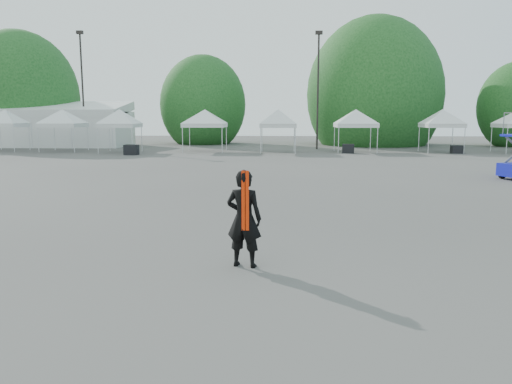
{
  "coord_description": "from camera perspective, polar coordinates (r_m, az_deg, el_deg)",
  "views": [
    {
      "loc": [
        -0.18,
        -11.05,
        2.84
      ],
      "look_at": [
        -0.66,
        -1.01,
        1.3
      ],
      "focal_mm": 35.0,
      "sensor_mm": 36.0,
      "label": 1
    }
  ],
  "objects": [
    {
      "name": "tree_far_w",
      "position": [
        55.45,
        -25.41,
        9.65
      ],
      "size": [
        4.8,
        4.8,
        7.3
      ],
      "color": "#382314",
      "rests_on": "ground"
    },
    {
      "name": "tent_e",
      "position": [
        38.76,
        2.55,
        9.04
      ],
      "size": [
        3.94,
        3.94,
        3.88
      ],
      "color": "silver",
      "rests_on": "ground"
    },
    {
      "name": "tent_d",
      "position": [
        40.22,
        -5.87,
        8.99
      ],
      "size": [
        4.62,
        4.62,
        3.88
      ],
      "color": "silver",
      "rests_on": "ground"
    },
    {
      "name": "man",
      "position": [
        9.38,
        -1.38,
        -3.04
      ],
      "size": [
        0.76,
        0.58,
        1.86
      ],
      "rotation": [
        0.0,
        0.0,
        2.92
      ],
      "color": "black",
      "rests_on": "ground"
    },
    {
      "name": "crate_west",
      "position": [
        37.56,
        -14.06,
        4.7
      ],
      "size": [
        0.98,
        0.78,
        0.75
      ],
      "primitive_type": "cube",
      "rotation": [
        0.0,
        0.0,
        -0.03
      ],
      "color": "black",
      "rests_on": "ground"
    },
    {
      "name": "light_pole_east",
      "position": [
        43.24,
        7.1,
        12.21
      ],
      "size": [
        0.6,
        0.25,
        9.8
      ],
      "color": "black",
      "rests_on": "ground"
    },
    {
      "name": "marquee",
      "position": [
        50.96,
        -22.81,
        7.07
      ],
      "size": [
        15.0,
        6.25,
        4.23
      ],
      "color": "silver",
      "rests_on": "ground"
    },
    {
      "name": "light_pole_west",
      "position": [
        48.53,
        -19.24,
        11.71
      ],
      "size": [
        0.6,
        0.25,
        10.3
      ],
      "color": "black",
      "rests_on": "ground"
    },
    {
      "name": "tent_c",
      "position": [
        40.29,
        -15.35,
        8.73
      ],
      "size": [
        4.0,
        4.0,
        3.88
      ],
      "color": "silver",
      "rests_on": "ground"
    },
    {
      "name": "crate_east",
      "position": [
        40.85,
        21.94,
        4.54
      ],
      "size": [
        0.8,
        0.63,
        0.61
      ],
      "primitive_type": "cube",
      "rotation": [
        0.0,
        0.0,
        0.02
      ],
      "color": "black",
      "rests_on": "ground"
    },
    {
      "name": "crate_mid",
      "position": [
        38.84,
        10.5,
        4.89
      ],
      "size": [
        0.99,
        0.83,
        0.69
      ],
      "primitive_type": "cube",
      "rotation": [
        0.0,
        0.0,
        -0.17
      ],
      "color": "black",
      "rests_on": "ground"
    },
    {
      "name": "tent_g",
      "position": [
        41.61,
        20.53,
        8.48
      ],
      "size": [
        4.05,
        4.05,
        3.88
      ],
      "color": "silver",
      "rests_on": "ground"
    },
    {
      "name": "tent_b",
      "position": [
        43.05,
        -21.26,
        8.43
      ],
      "size": [
        4.28,
        4.28,
        3.88
      ],
      "color": "silver",
      "rests_on": "ground"
    },
    {
      "name": "tent_f",
      "position": [
        40.17,
        11.34,
        8.87
      ],
      "size": [
        4.42,
        4.42,
        3.88
      ],
      "color": "silver",
      "rests_on": "ground"
    },
    {
      "name": "tree_mid_w",
      "position": [
        51.65,
        -6.07,
        9.88
      ],
      "size": [
        4.16,
        4.16,
        6.33
      ],
      "color": "#382314",
      "rests_on": "ground"
    },
    {
      "name": "tree_mid_e",
      "position": [
        50.92,
        13.35,
        10.74
      ],
      "size": [
        5.12,
        5.12,
        7.79
      ],
      "color": "#382314",
      "rests_on": "ground"
    },
    {
      "name": "tent_a",
      "position": [
        45.3,
        -26.77,
        8.08
      ],
      "size": [
        3.77,
        3.77,
        3.88
      ],
      "color": "silver",
      "rests_on": "ground"
    },
    {
      "name": "ground",
      "position": [
        11.41,
        3.55,
        -5.72
      ],
      "size": [
        120.0,
        120.0,
        0.0
      ],
      "primitive_type": "plane",
      "color": "#474442",
      "rests_on": "ground"
    }
  ]
}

